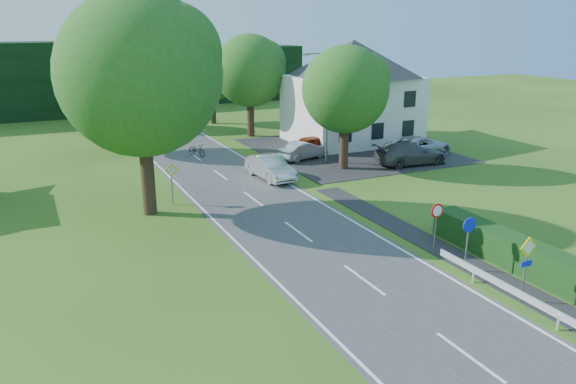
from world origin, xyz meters
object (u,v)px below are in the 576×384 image
parasol (347,138)px  parked_car_grey (411,154)px  parked_car_red (316,144)px  parked_car_silver_a (303,150)px  motorcycle (197,150)px  moving_car (270,167)px  parked_car_silver_b (418,146)px  streetlight (325,103)px

parasol → parked_car_grey: bearing=-74.4°
parked_car_red → parked_car_silver_a: (-1.77, -1.30, -0.05)m
motorcycle → moving_car: bearing=-98.4°
parked_car_silver_a → parked_car_silver_b: (8.52, -2.89, 0.11)m
parked_car_silver_a → parked_car_silver_b: 8.99m
motorcycle → parked_car_silver_b: size_ratio=0.32×
parked_car_silver_a → parked_car_silver_b: parked_car_silver_b is taller
moving_car → parked_car_red: 8.20m
streetlight → parked_car_silver_a: bearing=118.2°
streetlight → parked_car_silver_a: size_ratio=1.96×
parasol → parked_car_silver_a: bearing=-164.0°
moving_car → parked_car_grey: bearing=-8.1°
streetlight → parked_car_silver_b: bearing=-8.9°
parked_car_silver_b → parasol: 5.73m
parked_car_grey → parked_car_silver_b: (2.18, 1.90, -0.01)m
parked_car_silver_a → moving_car: bearing=115.6°
parked_car_silver_a → parked_car_silver_b: bearing=-125.4°
streetlight → parked_car_grey: streetlight is taller
parked_car_red → parked_car_silver_a: parked_car_red is taller
moving_car → parked_car_silver_b: size_ratio=0.83×
parked_car_silver_b → parasol: bearing=33.9°
moving_car → parasol: size_ratio=2.21×
parked_car_grey → parasol: parasol is taller
parked_car_grey → parked_car_silver_a: bearing=57.4°
motorcycle → parked_car_silver_a: 8.27m
parked_car_red → parasol: bearing=-93.4°
streetlight → parked_car_silver_a: (-0.91, 1.70, -3.75)m
parked_car_silver_a → parked_car_silver_b: size_ratio=0.72×
parasol → moving_car: bearing=-149.4°
streetlight → parked_car_silver_b: (7.61, -1.19, -3.64)m
parked_car_silver_a → parked_car_grey: parked_car_grey is taller
moving_car → parasol: parasol is taller
moving_car → motorcycle: (-2.51, 8.51, -0.29)m
streetlight → parked_car_grey: size_ratio=1.46×
streetlight → parked_car_red: 4.85m
parked_car_red → parked_car_grey: parked_car_grey is taller
motorcycle → parked_car_red: bearing=-44.8°
parked_car_red → parked_car_grey: 7.61m
streetlight → moving_car: (-5.36, -2.34, -3.65)m
motorcycle → parked_car_grey: size_ratio=0.33×
parked_car_red → parked_car_silver_b: bearing=-125.8°
streetlight → parked_car_silver_b: streetlight is taller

